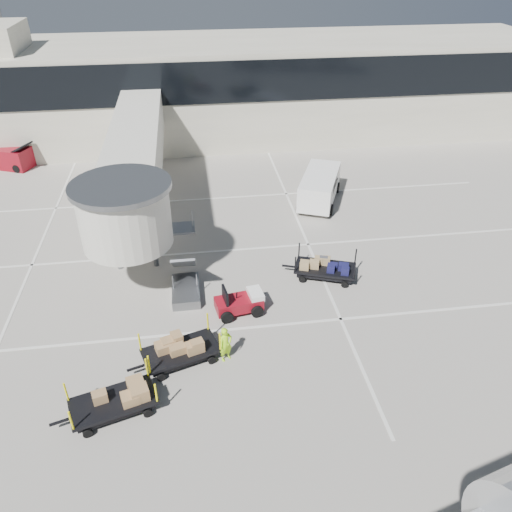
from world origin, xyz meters
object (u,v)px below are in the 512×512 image
(baggage_tug, at_px, (240,303))
(ground_worker, at_px, (226,344))
(suitcase_cart, at_px, (325,268))
(box_cart_near, at_px, (182,350))
(belt_loader, at_px, (6,157))
(minivan, at_px, (320,184))
(box_cart_far, at_px, (113,401))

(baggage_tug, xyz_separation_m, ground_worker, (-0.97, -3.18, 0.31))
(baggage_tug, height_order, ground_worker, ground_worker)
(suitcase_cart, bearing_deg, baggage_tug, -134.72)
(suitcase_cart, distance_m, ground_worker, 8.01)
(box_cart_near, relative_size, ground_worker, 2.37)
(belt_loader, bearing_deg, baggage_tug, -28.28)
(suitcase_cart, xyz_separation_m, ground_worker, (-5.83, -5.48, 0.30))
(baggage_tug, bearing_deg, ground_worker, -116.01)
(minivan, relative_size, belt_loader, 1.22)
(baggage_tug, relative_size, belt_loader, 0.52)
(box_cart_near, xyz_separation_m, box_cart_far, (-2.69, -2.47, -0.02))
(belt_loader, bearing_deg, ground_worker, -33.79)
(baggage_tug, distance_m, minivan, 13.32)
(box_cart_near, height_order, ground_worker, ground_worker)
(suitcase_cart, bearing_deg, ground_worker, -116.85)
(suitcase_cart, distance_m, belt_loader, 28.13)
(ground_worker, bearing_deg, belt_loader, 92.60)
(box_cart_far, height_order, ground_worker, ground_worker)
(suitcase_cart, xyz_separation_m, box_cart_far, (-10.42, -7.74, 0.02))
(ground_worker, xyz_separation_m, belt_loader, (-15.44, 23.89, -0.05))
(box_cart_near, height_order, minivan, minivan)
(ground_worker, bearing_deg, baggage_tug, 42.69)
(ground_worker, height_order, belt_loader, belt_loader)
(minivan, bearing_deg, box_cart_near, -101.10)
(baggage_tug, height_order, suitcase_cart, suitcase_cart)
(ground_worker, bearing_deg, box_cart_far, 176.04)
(ground_worker, bearing_deg, minivan, 31.51)
(suitcase_cart, bearing_deg, belt_loader, 159.09)
(ground_worker, distance_m, minivan, 16.55)
(box_cart_far, xyz_separation_m, belt_loader, (-10.85, 26.15, 0.23))
(box_cart_near, bearing_deg, baggage_tug, 28.26)
(baggage_tug, distance_m, suitcase_cart, 5.38)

